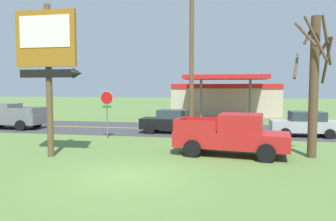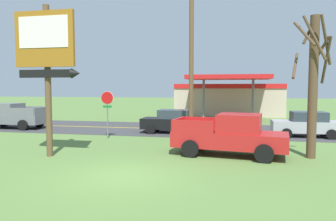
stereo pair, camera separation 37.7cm
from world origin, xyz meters
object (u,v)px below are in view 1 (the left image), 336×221
object	(u,v)px
pickup_red_parked_on_lawn	(232,135)
bare_tree	(314,81)
motel_sign	(48,54)
pickup_grey_on_road	(9,116)
utility_pole	(192,55)
car_black_near_lane	(172,121)
car_silver_far_lane	(305,124)
stop_sign	(107,106)
gas_station	(225,98)

from	to	relation	value
pickup_red_parked_on_lawn	bare_tree	bearing A→B (deg)	3.31
motel_sign	pickup_grey_on_road	bearing A→B (deg)	135.05
utility_pole	pickup_grey_on_road	xyz separation A→B (m)	(-14.53, 3.54, -4.09)
motel_sign	car_black_near_lane	distance (m)	10.31
utility_pole	car_silver_far_lane	xyz separation A→B (m)	(7.02, 3.54, -4.22)
car_black_near_lane	car_silver_far_lane	distance (m)	8.79
stop_sign	gas_station	world-z (taller)	gas_station
motel_sign	gas_station	bearing A→B (deg)	72.43
motel_sign	stop_sign	world-z (taller)	motel_sign
gas_station	car_silver_far_lane	size ratio (longest dim) A/B	2.86
pickup_red_parked_on_lawn	car_silver_far_lane	size ratio (longest dim) A/B	1.29
bare_tree	pickup_grey_on_road	size ratio (longest dim) A/B	1.23
utility_pole	pickup_red_parked_on_lawn	xyz separation A→B (m)	(2.28, -3.15, -4.09)
pickup_red_parked_on_lawn	pickup_grey_on_road	xyz separation A→B (m)	(-16.81, 6.69, 0.00)
stop_sign	utility_pole	distance (m)	6.11
gas_station	pickup_red_parked_on_lawn	size ratio (longest dim) A/B	2.21
pickup_red_parked_on_lawn	car_black_near_lane	xyz separation A→B (m)	(-4.05, 6.69, -0.13)
motel_sign	car_silver_far_lane	distance (m)	16.00
bare_tree	pickup_red_parked_on_lawn	xyz separation A→B (m)	(-3.55, -0.21, -2.49)
bare_tree	car_silver_far_lane	bearing A→B (deg)	79.63
stop_sign	utility_pole	size ratio (longest dim) A/B	0.31
car_black_near_lane	car_silver_far_lane	xyz separation A→B (m)	(8.79, 0.00, 0.00)
utility_pole	bare_tree	bearing A→B (deg)	-26.79
motel_sign	bare_tree	xyz separation A→B (m)	(11.72, 2.14, -1.24)
pickup_grey_on_road	stop_sign	bearing A→B (deg)	-18.76
utility_pole	pickup_red_parked_on_lawn	size ratio (longest dim) A/B	1.76
gas_station	car_black_near_lane	bearing A→B (deg)	-102.91
motel_sign	bare_tree	size ratio (longest dim) A/B	1.08
motel_sign	pickup_grey_on_road	distance (m)	12.77
bare_tree	car_black_near_lane	xyz separation A→B (m)	(-7.60, 6.49, -2.62)
pickup_grey_on_road	car_silver_far_lane	size ratio (longest dim) A/B	1.24
pickup_grey_on_road	car_black_near_lane	size ratio (longest dim) A/B	1.24
pickup_grey_on_road	car_black_near_lane	xyz separation A→B (m)	(12.76, 0.00, -0.13)
gas_station	car_silver_far_lane	world-z (taller)	gas_station
gas_station	motel_sign	bearing A→B (deg)	-107.57
car_silver_far_lane	utility_pole	bearing A→B (deg)	-153.26
stop_sign	pickup_red_parked_on_lawn	xyz separation A→B (m)	(7.58, -3.56, -1.06)
car_black_near_lane	stop_sign	bearing A→B (deg)	-138.41
bare_tree	pickup_grey_on_road	xyz separation A→B (m)	(-20.36, 6.49, -2.49)
bare_tree	pickup_red_parked_on_lawn	bearing A→B (deg)	-176.69
bare_tree	car_silver_far_lane	distance (m)	7.10
motel_sign	car_silver_far_lane	bearing A→B (deg)	33.75
utility_pole	car_silver_far_lane	bearing A→B (deg)	26.74
pickup_red_parked_on_lawn	car_black_near_lane	size ratio (longest dim) A/B	1.29
pickup_grey_on_road	car_black_near_lane	distance (m)	12.76
car_black_near_lane	car_silver_far_lane	size ratio (longest dim) A/B	1.00
stop_sign	gas_station	xyz separation A→B (m)	(7.17, 19.00, -0.08)
utility_pole	pickup_grey_on_road	size ratio (longest dim) A/B	1.84
pickup_red_parked_on_lawn	utility_pole	bearing A→B (deg)	125.89
gas_station	utility_pole	bearing A→B (deg)	-95.51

